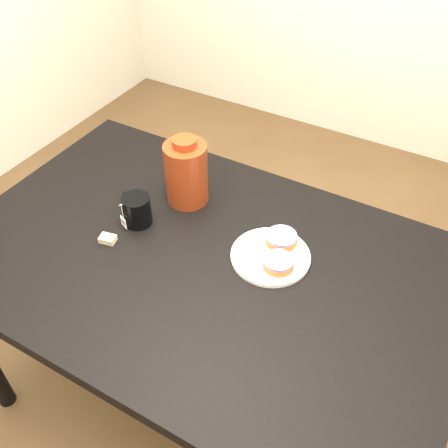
% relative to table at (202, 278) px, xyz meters
% --- Properties ---
extents(ground_plane, '(4.00, 4.00, 0.00)m').
position_rel_table_xyz_m(ground_plane, '(0.00, 0.00, -0.67)').
color(ground_plane, brown).
extents(table, '(1.40, 0.90, 0.75)m').
position_rel_table_xyz_m(table, '(0.00, 0.00, 0.00)').
color(table, black).
rests_on(table, ground_plane).
extents(plate, '(0.22, 0.22, 0.02)m').
position_rel_table_xyz_m(plate, '(0.17, 0.10, 0.09)').
color(plate, white).
rests_on(plate, table).
extents(bagel_back, '(0.11, 0.11, 0.03)m').
position_rel_table_xyz_m(bagel_back, '(0.17, 0.16, 0.11)').
color(bagel_back, brown).
rests_on(bagel_back, plate).
extents(bagel_front, '(0.12, 0.12, 0.03)m').
position_rel_table_xyz_m(bagel_front, '(0.20, 0.07, 0.11)').
color(bagel_front, brown).
rests_on(bagel_front, plate).
extents(mug, '(0.13, 0.11, 0.09)m').
position_rel_table_xyz_m(mug, '(-0.24, 0.03, 0.13)').
color(mug, black).
rests_on(mug, table).
extents(teabag_pouch, '(0.05, 0.04, 0.02)m').
position_rel_table_xyz_m(teabag_pouch, '(-0.27, -0.08, 0.09)').
color(teabag_pouch, '#C6B793').
rests_on(teabag_pouch, table).
extents(bagel_package, '(0.15, 0.15, 0.22)m').
position_rel_table_xyz_m(bagel_package, '(-0.17, 0.20, 0.19)').
color(bagel_package, '#5B1A0C').
rests_on(bagel_package, table).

